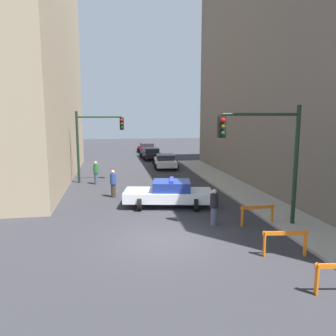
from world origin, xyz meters
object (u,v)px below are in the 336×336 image
object	(u,v)px
traffic_light_far	(93,136)
parked_car_near	(165,161)
parked_car_mid	(151,153)
pedestrian_sidewalk	(214,207)
traffic_light_near	(272,147)
pedestrian_crossing	(113,183)
police_car	(169,193)
barrier_mid	(285,239)
barrier_back	(257,212)
pedestrian_corner	(96,172)
parked_car_far	(147,148)

from	to	relation	value
traffic_light_far	parked_car_near	world-z (taller)	traffic_light_far
parked_car_mid	pedestrian_sidewalk	distance (m)	23.16
traffic_light_near	pedestrian_crossing	bearing A→B (deg)	135.11
police_car	barrier_mid	size ratio (longest dim) A/B	3.12
barrier_back	police_car	bearing A→B (deg)	131.79
barrier_back	pedestrian_corner	bearing A→B (deg)	125.87
police_car	parked_car_near	bearing A→B (deg)	2.65
parked_car_mid	barrier_mid	distance (m)	26.77
traffic_light_far	parked_car_near	distance (m)	8.90
pedestrian_sidewalk	barrier_back	world-z (taller)	pedestrian_sidewalk
police_car	pedestrian_crossing	xyz separation A→B (m)	(-2.96, 2.55, 0.14)
pedestrian_sidewalk	barrier_mid	size ratio (longest dim) A/B	1.04
traffic_light_far	barrier_back	size ratio (longest dim) A/B	3.25
traffic_light_far	parked_car_mid	world-z (taller)	traffic_light_far
parked_car_near	pedestrian_sidewalk	bearing A→B (deg)	-87.75
traffic_light_far	barrier_mid	xyz separation A→B (m)	(7.21, -14.42, -2.78)
barrier_mid	parked_car_mid	bearing A→B (deg)	93.26
parked_car_far	pedestrian_crossing	xyz separation A→B (m)	(-4.56, -23.90, 0.19)
pedestrian_corner	pedestrian_sidewalk	bearing A→B (deg)	130.66
traffic_light_near	pedestrian_crossing	world-z (taller)	traffic_light_near
parked_car_near	pedestrian_corner	world-z (taller)	pedestrian_corner
parked_car_far	pedestrian_crossing	size ratio (longest dim) A/B	2.65
pedestrian_corner	parked_car_far	bearing A→B (deg)	-94.59
traffic_light_near	parked_car_mid	world-z (taller)	traffic_light_near
barrier_mid	police_car	bearing A→B (deg)	112.38
pedestrian_crossing	barrier_back	bearing A→B (deg)	-86.40
pedestrian_corner	barrier_mid	size ratio (longest dim) A/B	1.04
barrier_back	traffic_light_near	bearing A→B (deg)	-44.24
barrier_mid	parked_car_near	bearing A→B (deg)	92.70
traffic_light_near	parked_car_near	bearing A→B (deg)	95.88
police_car	parked_car_mid	world-z (taller)	police_car
traffic_light_near	parked_car_far	size ratio (longest dim) A/B	1.18
pedestrian_sidewalk	barrier_mid	xyz separation A→B (m)	(1.44, -3.56, -0.24)
parked_car_mid	police_car	bearing A→B (deg)	-96.81
barrier_back	barrier_mid	bearing A→B (deg)	-98.39
parked_car_near	parked_car_mid	xyz separation A→B (m)	(-0.57, 6.59, 0.00)
traffic_light_near	traffic_light_far	distance (m)	14.04
parked_car_far	pedestrian_crossing	world-z (taller)	pedestrian_crossing
police_car	pedestrian_corner	distance (m)	7.82
police_car	traffic_light_far	bearing A→B (deg)	41.25
barrier_mid	barrier_back	xyz separation A→B (m)	(0.48, 3.24, 0.00)
police_car	pedestrian_sidewalk	xyz separation A→B (m)	(1.44, -3.43, 0.14)
parked_car_mid	barrier_mid	bearing A→B (deg)	-89.61
pedestrian_crossing	pedestrian_corner	distance (m)	4.25
police_car	pedestrian_sidewalk	distance (m)	3.73
parked_car_mid	pedestrian_sidewalk	bearing A→B (deg)	-92.67
pedestrian_sidewalk	police_car	bearing A→B (deg)	101.95
parked_car_mid	pedestrian_crossing	world-z (taller)	pedestrian_crossing
parked_car_far	pedestrian_sidewalk	bearing A→B (deg)	-93.90
parked_car_near	barrier_mid	xyz separation A→B (m)	(0.95, -20.13, -0.06)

